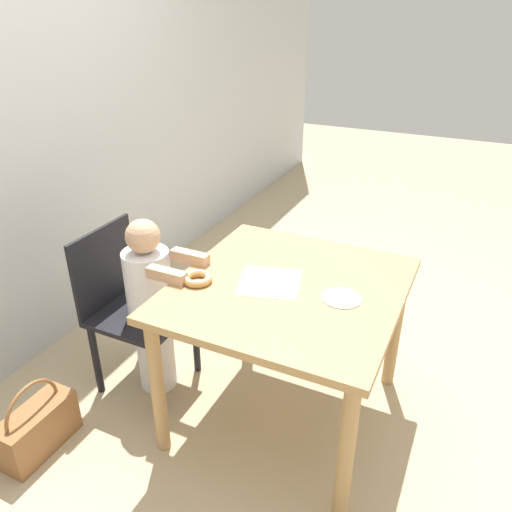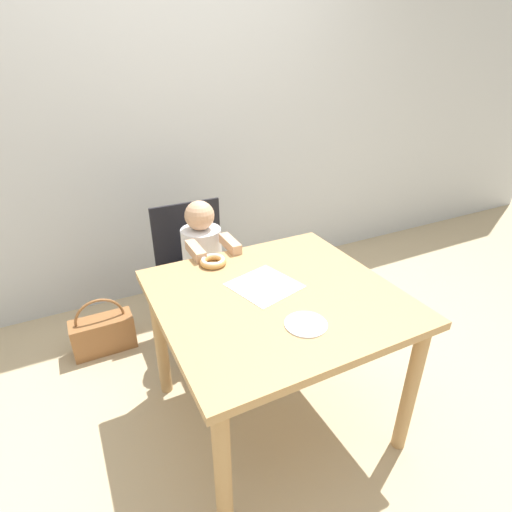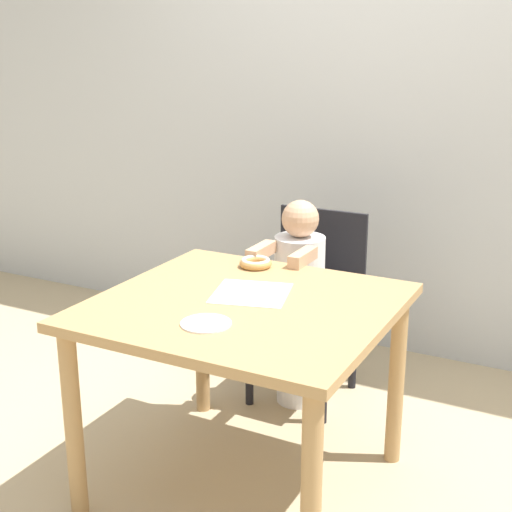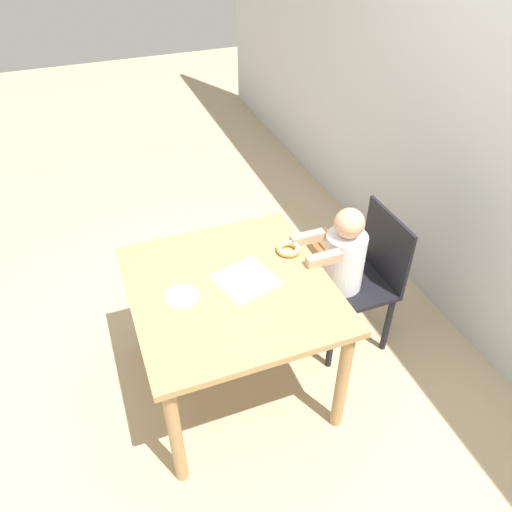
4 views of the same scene
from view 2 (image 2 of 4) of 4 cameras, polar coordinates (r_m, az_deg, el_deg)
ground_plane at (r=2.15m, az=2.54°, el=-21.67°), size 12.00×12.00×0.00m
wall_back at (r=2.78m, az=-12.42°, el=19.09°), size 8.00×0.05×2.50m
dining_table at (r=1.73m, az=2.95°, el=-8.23°), size 0.98×0.93×0.71m
chair at (r=2.41m, az=-8.40°, el=-2.41°), size 0.42×0.43×0.83m
child_figure at (r=2.29m, az=-7.43°, el=-3.04°), size 0.23×0.38×0.92m
donut at (r=1.90m, az=-6.16°, el=-0.73°), size 0.13×0.13×0.04m
napkin at (r=1.73m, az=1.22°, el=-4.21°), size 0.31×0.31×0.00m
handbag at (r=2.59m, az=-21.00°, el=-10.22°), size 0.35×0.15×0.36m
plate at (r=1.51m, az=7.14°, el=-9.64°), size 0.16×0.16×0.01m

